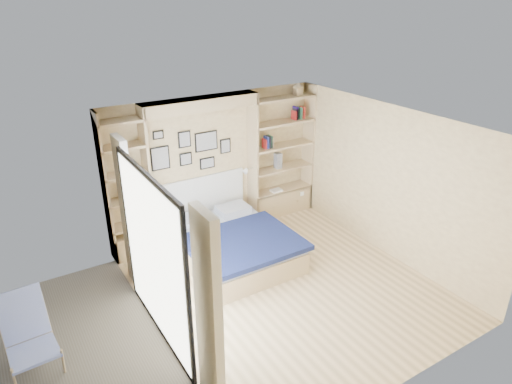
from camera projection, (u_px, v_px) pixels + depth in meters
ground at (285, 285)px, 6.91m from camera, size 4.50×4.50×0.00m
room_shell at (214, 191)px, 7.47m from camera, size 4.50×4.50×4.50m
bed at (233, 244)px, 7.49m from camera, size 1.71×2.22×1.07m
photo_gallery at (191, 149)px, 7.77m from camera, size 1.48×0.02×0.82m
reading_lamps at (206, 179)px, 7.87m from camera, size 1.92×0.12×0.15m
shelf_decor at (270, 134)px, 8.34m from camera, size 3.56×0.23×2.03m
deck at (26, 384)px, 5.18m from camera, size 3.20×4.00×0.05m
deck_chair at (28, 334)px, 5.30m from camera, size 0.57×0.92×0.90m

